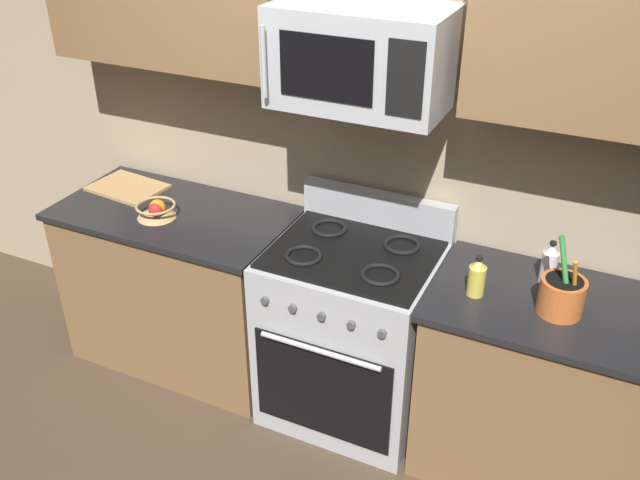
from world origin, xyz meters
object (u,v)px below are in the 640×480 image
at_px(utensil_crock, 562,295).
at_px(cutting_board, 127,187).
at_px(range_oven, 351,331).
at_px(fruit_basket, 156,210).
at_px(bottle_oil, 477,277).
at_px(microwave, 362,57).
at_px(bottle_vinegar, 549,264).

relative_size(utensil_crock, cutting_board, 0.89).
height_order(range_oven, fruit_basket, range_oven).
bearing_deg(fruit_basket, range_oven, 5.13).
relative_size(utensil_crock, bottle_oil, 1.86).
relative_size(range_oven, utensil_crock, 3.23).
bearing_deg(cutting_board, range_oven, -4.39).
xyz_separation_m(microwave, fruit_basket, (-1.02, -0.12, -0.85)).
relative_size(range_oven, microwave, 1.58).
bearing_deg(range_oven, microwave, 90.08).
xyz_separation_m(utensil_crock, bottle_vinegar, (-0.08, 0.20, 0.01)).
bearing_deg(microwave, bottle_vinegar, 8.12).
bearing_deg(bottle_oil, range_oven, 172.62).
bearing_deg(bottle_vinegar, microwave, -171.88).
distance_m(microwave, bottle_oil, 1.00).
distance_m(fruit_basket, bottle_vinegar, 1.86).
height_order(microwave, bottle_oil, microwave).
relative_size(range_oven, fruit_basket, 5.50).
xyz_separation_m(microwave, bottle_oil, (0.58, -0.10, -0.81)).
distance_m(fruit_basket, cutting_board, 0.39).
bearing_deg(range_oven, cutting_board, 175.61).
xyz_separation_m(range_oven, bottle_vinegar, (0.83, 0.15, 0.53)).
xyz_separation_m(microwave, utensil_crock, (0.91, -0.08, -0.81)).
distance_m(microwave, utensil_crock, 1.22).
bearing_deg(utensil_crock, bottle_oil, -176.63).
xyz_separation_m(range_oven, fruit_basket, (-1.02, -0.09, 0.48)).
bearing_deg(fruit_basket, cutting_board, 150.10).
height_order(microwave, fruit_basket, microwave).
bearing_deg(bottle_vinegar, fruit_basket, -172.64).
distance_m(range_oven, cutting_board, 1.43).
bearing_deg(bottle_vinegar, cutting_board, -178.89).
height_order(cutting_board, bottle_vinegar, bottle_vinegar).
bearing_deg(utensil_crock, cutting_board, 175.98).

